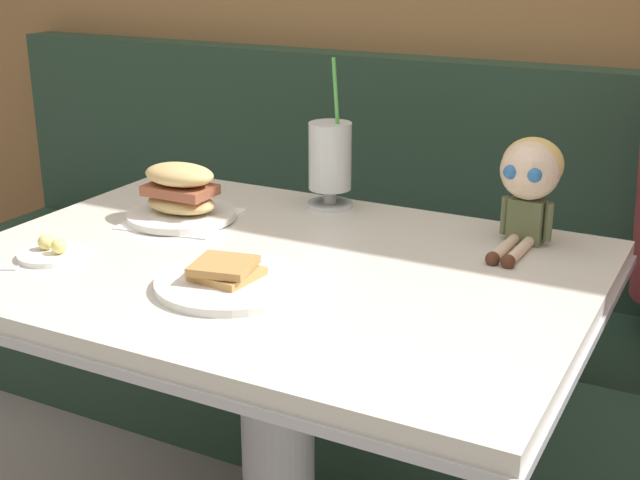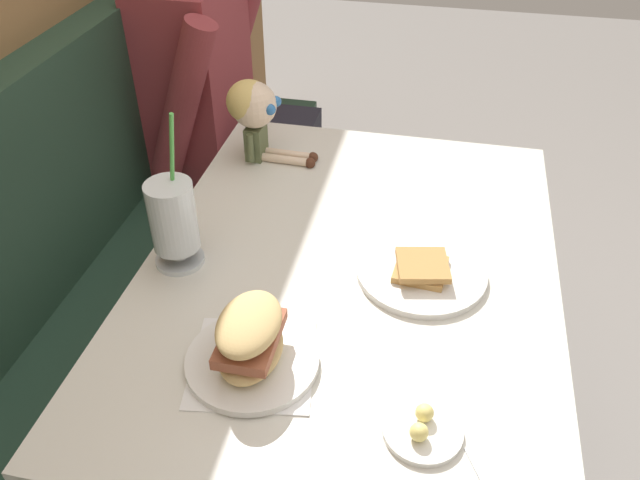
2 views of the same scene
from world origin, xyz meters
The scene contains 8 objects.
booth_bench centered at (0.00, 0.81, 0.33)m, with size 2.60×0.48×1.00m.
diner_table centered at (0.00, 0.18, 0.54)m, with size 1.11×0.81×0.74m.
toast_plate centered at (0.00, 0.04, 0.75)m, with size 0.25×0.25×0.04m.
milkshake_glass centered at (-0.06, 0.51, 0.84)m, with size 0.10×0.10×0.32m.
sandwich_plate centered at (-0.28, 0.29, 0.79)m, with size 0.23×0.23×0.12m.
butter_saucer centered at (-0.36, 0.01, 0.75)m, with size 0.12×0.12×0.04m.
seated_doll centered at (0.37, 0.48, 0.87)m, with size 0.12×0.22×0.20m.
diner_patron centered at (0.80, 0.76, 0.74)m, with size 0.55×0.48×0.81m.
Camera 2 is at (-0.95, 0.04, 1.55)m, focal length 35.86 mm.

